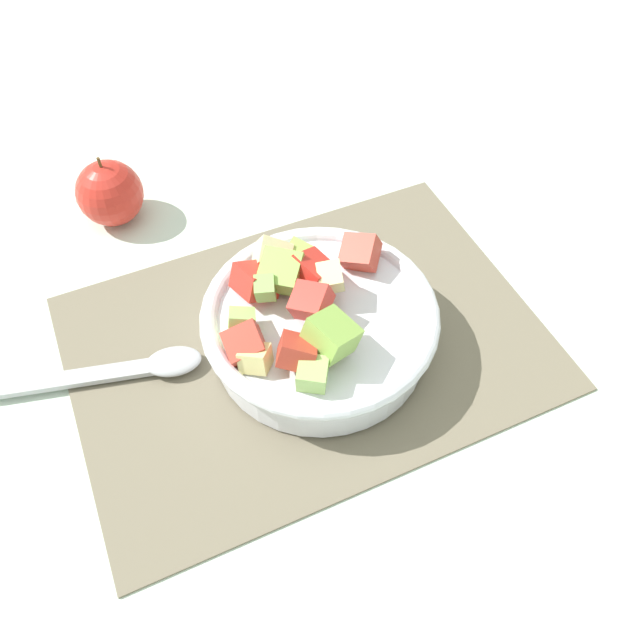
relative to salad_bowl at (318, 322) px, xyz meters
name	(u,v)px	position (x,y,z in m)	size (l,w,h in m)	color
ground_plane	(307,343)	(-0.01, 0.01, -0.04)	(2.40, 2.40, 0.00)	silver
placemat	(307,341)	(-0.01, 0.01, -0.04)	(0.48, 0.34, 0.01)	#756B56
salad_bowl	(318,322)	(0.00, 0.00, 0.00)	(0.24, 0.24, 0.10)	white
serving_spoon	(130,369)	(-0.19, 0.04, -0.03)	(0.22, 0.08, 0.01)	#B7B7BC
whole_apple	(110,193)	(-0.15, 0.28, 0.00)	(0.08, 0.08, 0.09)	red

